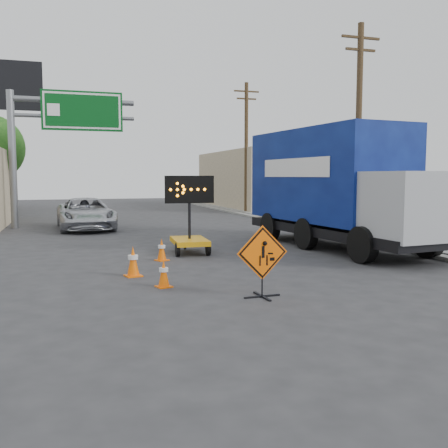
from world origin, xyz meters
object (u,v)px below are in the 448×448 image
arrow_board (190,236)px  pickup_truck (86,214)px  box_truck (338,194)px  construction_sign (262,259)px

arrow_board → pickup_truck: 9.51m
pickup_truck → box_truck: size_ratio=0.60×
construction_sign → arrow_board: arrow_board is taller
construction_sign → arrow_board: bearing=87.6°
construction_sign → box_truck: box_truck is taller
construction_sign → pickup_truck: construction_sign is taller
construction_sign → box_truck: 8.31m
construction_sign → arrow_board: size_ratio=0.59×
construction_sign → arrow_board: (-0.04, 6.47, -0.23)m
box_truck → construction_sign: bearing=-136.5°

